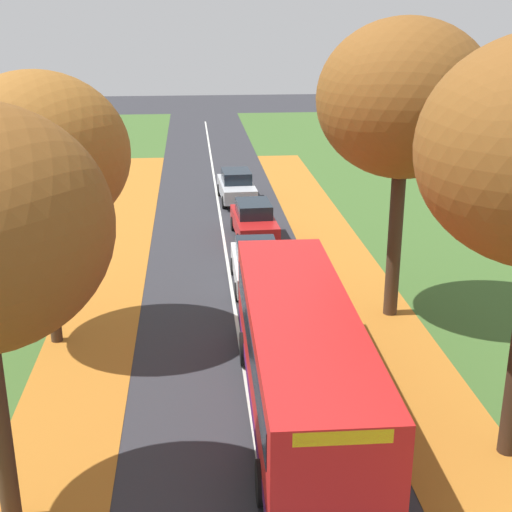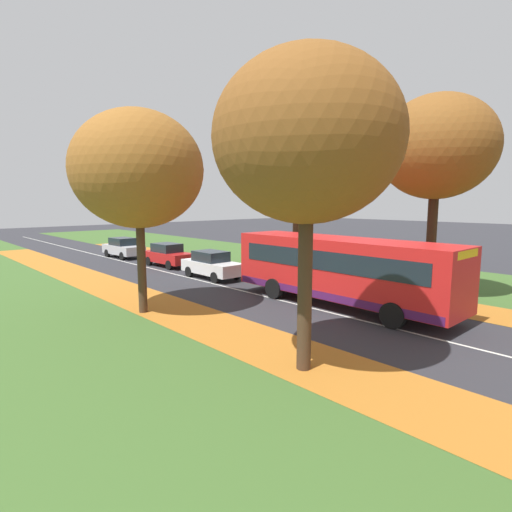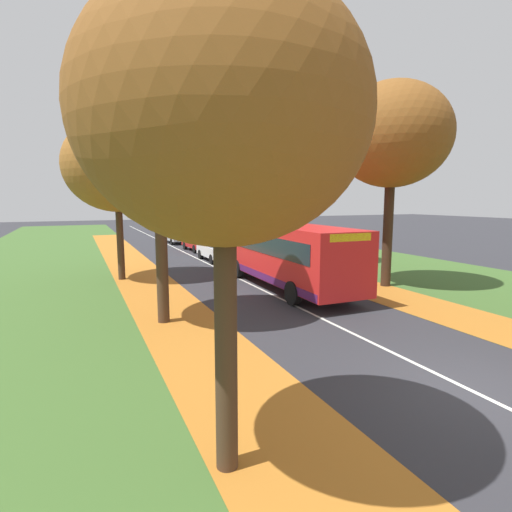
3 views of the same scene
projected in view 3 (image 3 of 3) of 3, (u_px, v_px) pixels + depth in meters
The scene contains 15 objects.
ground_plane at pixel (476, 393), 8.57m from camera, with size 160.00×160.00×0.00m, color #2D2D33.
grass_verge_left at pixel (49, 272), 22.88m from camera, with size 12.00×90.00×0.01m, color #3D6028.
leaf_litter_left at pixel (149, 285), 19.34m from camera, with size 2.80×60.00×0.00m, color #B26B23.
grass_verge_right at pixel (320, 254), 30.37m from camera, with size 12.00×90.00×0.01m, color #3D6028.
leaf_litter_right at pixel (311, 271), 23.08m from camera, with size 2.80×60.00×0.00m, color #B26B23.
road_centre_line at pixel (204, 262), 26.63m from camera, with size 0.12×80.00×0.01m, color silver.
tree_left_nearest at pixel (223, 116), 5.46m from camera, with size 4.05×4.05×7.10m.
tree_left_near at pixel (158, 136), 12.67m from camera, with size 4.86×4.86×8.35m.
tree_left_mid at pixel (117, 165), 19.92m from camera, with size 5.18×5.18×8.15m.
tree_right_near at pixel (392, 136), 18.20m from camera, with size 5.28×5.28×9.41m.
tree_right_mid at pixel (294, 152), 25.12m from camera, with size 5.37×5.37×9.52m.
bus at pixel (283, 251), 18.82m from camera, with size 2.78×10.44×2.98m.
car_white_lead at pixel (217, 249), 26.96m from camera, with size 1.80×4.21×1.62m.
car_red_following at pixel (199, 241), 32.27m from camera, with size 1.92×4.27×1.62m.
car_silver_third_in_line at pixel (176, 235), 37.92m from camera, with size 1.93×4.27×1.62m.
Camera 3 is at (-7.63, -5.42, 4.12)m, focal length 28.00 mm.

